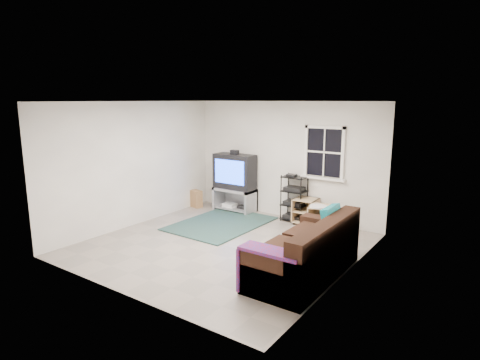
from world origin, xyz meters
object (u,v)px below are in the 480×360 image
Objects in this scene: tv_unit at (235,178)px; side_table_left at (306,210)px; av_rack at (294,201)px; sofa at (307,254)px; side_table_right at (321,216)px.

side_table_left is at bearing 1.70° from tv_unit.
tv_unit reaches higher than av_rack.
tv_unit is 3.85m from sofa.
av_rack is 1.86× the size of side_table_left.
tv_unit reaches higher than sofa.
tv_unit reaches higher than side_table_left.
side_table_left is (1.85, 0.06, -0.51)m from tv_unit.
av_rack reaches higher than side_table_right.
sofa is at bearing -72.12° from side_table_right.
tv_unit is 2.66× the size of side_table_left.
side_table_right is at bearing 107.88° from sofa.
sofa is at bearing -58.80° from av_rack.
tv_unit is 2.53× the size of side_table_right.
side_table_left is 2.68m from sofa.
side_table_left is (0.31, -0.01, -0.15)m from av_rack.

